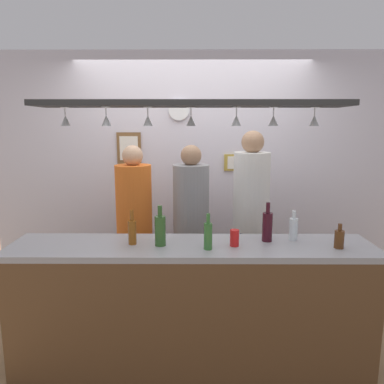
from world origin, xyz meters
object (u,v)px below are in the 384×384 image
object	(u,v)px
bottle_beer_brown_stubby	(339,239)
wall_clock	(179,110)
person_left_orange_shirt	(134,214)
bottle_wine_dark_red	(267,226)
picture_frame_lower_pair	(238,163)
bottle_soda_clear	(293,228)
bottle_beer_green_import	(208,235)
bottle_beer_amber_tall	(132,231)
picture_frame_caricature	(129,148)
person_middle_grey_shirt	(191,214)
drink_can	(235,238)
person_right_white_patterned_shirt	(251,205)
bottle_champagne_green	(160,230)

from	to	relation	value
bottle_beer_brown_stubby	wall_clock	distance (m)	2.13
person_left_orange_shirt	bottle_wine_dark_red	size ratio (longest dim) A/B	5.48
picture_frame_lower_pair	wall_clock	distance (m)	0.85
bottle_soda_clear	bottle_beer_green_import	bearing A→B (deg)	-161.67
bottle_beer_green_import	bottle_wine_dark_red	world-z (taller)	bottle_wine_dark_red
bottle_beer_green_import	bottle_wine_dark_red	xyz separation A→B (m)	(0.46, 0.19, 0.01)
bottle_beer_amber_tall	picture_frame_caricature	xyz separation A→B (m)	(-0.25, 1.40, 0.52)
person_middle_grey_shirt	drink_can	distance (m)	0.89
person_right_white_patterned_shirt	bottle_beer_amber_tall	size ratio (longest dim) A/B	6.84
bottle_wine_dark_red	picture_frame_lower_pair	bearing A→B (deg)	93.32
drink_can	bottle_beer_green_import	bearing A→B (deg)	-159.57
bottle_beer_brown_stubby	person_left_orange_shirt	bearing A→B (deg)	151.59
bottle_champagne_green	bottle_beer_amber_tall	bearing A→B (deg)	172.15
bottle_soda_clear	bottle_beer_green_import	world-z (taller)	bottle_beer_green_import
bottle_beer_brown_stubby	person_right_white_patterned_shirt	bearing A→B (deg)	119.93
bottle_beer_brown_stubby	bottle_soda_clear	bearing A→B (deg)	146.01
bottle_champagne_green	picture_frame_lower_pair	size ratio (longest dim) A/B	1.00
bottle_champagne_green	picture_frame_lower_pair	world-z (taller)	picture_frame_lower_pair
bottle_wine_dark_red	picture_frame_caricature	bearing A→B (deg)	133.78
bottle_beer_green_import	drink_can	distance (m)	0.21
bottle_beer_amber_tall	bottle_soda_clear	bearing A→B (deg)	5.06
person_middle_grey_shirt	bottle_beer_green_import	bearing A→B (deg)	-81.96
person_left_orange_shirt	drink_can	bearing A→B (deg)	-43.76
wall_clock	person_right_white_patterned_shirt	bearing A→B (deg)	-40.72
person_middle_grey_shirt	bottle_beer_amber_tall	distance (m)	0.90
drink_can	bottle_soda_clear	bearing A→B (deg)	17.43
picture_frame_lower_pair	bottle_champagne_green	bearing A→B (deg)	-116.94
bottle_beer_green_import	bottle_wine_dark_red	distance (m)	0.49
picture_frame_caricature	bottle_champagne_green	bearing A→B (deg)	-72.09
bottle_beer_green_import	bottle_beer_amber_tall	bearing A→B (deg)	168.69
bottle_beer_amber_tall	bottle_beer_green_import	bearing A→B (deg)	-11.31
bottle_beer_brown_stubby	bottle_wine_dark_red	bearing A→B (deg)	161.60
bottle_soda_clear	bottle_champagne_green	world-z (taller)	bottle_champagne_green
person_middle_grey_shirt	bottle_champagne_green	xyz separation A→B (m)	(-0.22, -0.82, 0.08)
drink_can	picture_frame_caricature	bearing A→B (deg)	124.92
person_right_white_patterned_shirt	bottle_beer_brown_stubby	bearing A→B (deg)	-60.07
bottle_champagne_green	picture_frame_caricature	bearing A→B (deg)	107.91
bottle_champagne_green	bottle_beer_brown_stubby	xyz separation A→B (m)	(1.29, -0.05, -0.05)
bottle_beer_green_import	drink_can	bearing A→B (deg)	20.43
bottle_soda_clear	wall_clock	world-z (taller)	wall_clock
bottle_beer_amber_tall	bottle_champagne_green	xyz separation A→B (m)	(0.21, -0.03, 0.02)
person_right_white_patterned_shirt	bottle_wine_dark_red	distance (m)	0.71
person_right_white_patterned_shirt	bottle_champagne_green	size ratio (longest dim) A/B	5.93
picture_frame_caricature	person_left_orange_shirt	bearing A→B (deg)	-77.21
person_middle_grey_shirt	bottle_beer_brown_stubby	world-z (taller)	person_middle_grey_shirt
picture_frame_caricature	bottle_soda_clear	bearing A→B (deg)	-41.32
person_left_orange_shirt	picture_frame_caricature	distance (m)	0.86
person_middle_grey_shirt	person_right_white_patterned_shirt	distance (m)	0.57
person_middle_grey_shirt	picture_frame_caricature	xyz separation A→B (m)	(-0.68, 0.61, 0.59)
bottle_beer_green_import	picture_frame_caricature	distance (m)	1.79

